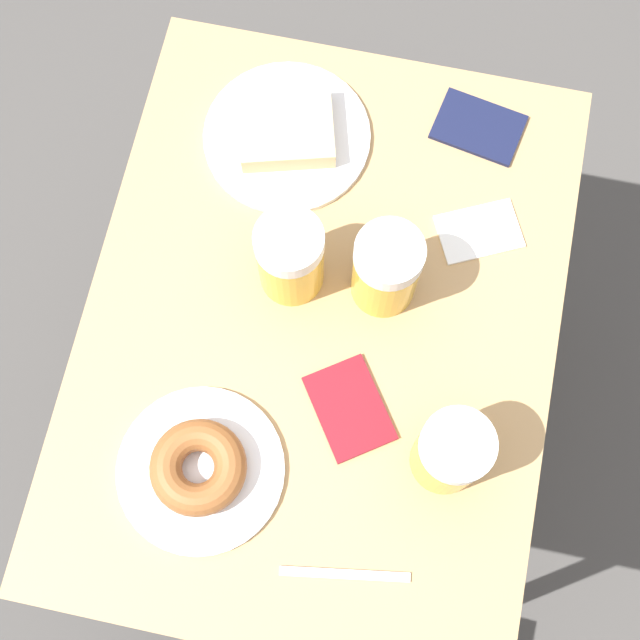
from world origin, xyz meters
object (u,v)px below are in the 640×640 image
object	(u,v)px
fork	(345,574)
passport_far_edge	(478,127)
plate_with_cake	(287,133)
napkin_folded	(479,232)
beer_mug_left	(386,270)
beer_mug_center	(290,258)
beer_mug_right	(451,453)
plate_with_donut	(199,468)
passport_near_edge	(350,408)

from	to	relation	value
fork	passport_far_edge	size ratio (longest dim) A/B	1.19
plate_with_cake	napkin_folded	world-z (taller)	plate_with_cake
beer_mug_left	beer_mug_center	size ratio (longest dim) A/B	1.00
beer_mug_left	beer_mug_right	size ratio (longest dim) A/B	1.00
plate_with_donut	beer_mug_left	xyz separation A→B (m)	(-0.19, -0.30, 0.05)
beer_mug_left	napkin_folded	distance (m)	0.18
fork	passport_far_edge	distance (m)	0.67
beer_mug_right	beer_mug_center	bearing A→B (deg)	-40.14
beer_mug_center	passport_far_edge	distance (m)	0.37
plate_with_donut	fork	world-z (taller)	plate_with_donut
napkin_folded	fork	world-z (taller)	same
plate_with_donut	passport_far_edge	world-z (taller)	plate_with_donut
beer_mug_right	napkin_folded	size ratio (longest dim) A/B	1.07
napkin_folded	plate_with_donut	bearing A→B (deg)	53.22
beer_mug_center	beer_mug_right	xyz separation A→B (m)	(-0.25, 0.21, 0.00)
plate_with_cake	passport_near_edge	bearing A→B (deg)	114.11
beer_mug_right	passport_far_edge	bearing A→B (deg)	-86.46
fork	passport_far_edge	xyz separation A→B (m)	(-0.07, -0.66, 0.00)
plate_with_cake	passport_far_edge	distance (m)	0.28
plate_with_cake	napkin_folded	bearing A→B (deg)	163.33
beer_mug_center	passport_near_edge	xyz separation A→B (m)	(-0.12, 0.17, -0.07)
plate_with_cake	beer_mug_right	distance (m)	0.52
fork	passport_far_edge	world-z (taller)	passport_far_edge
beer_mug_left	passport_near_edge	distance (m)	0.19
plate_with_donut	beer_mug_left	world-z (taller)	beer_mug_left
plate_with_cake	beer_mug_center	distance (m)	0.22
beer_mug_left	passport_far_edge	distance (m)	0.30
beer_mug_center	plate_with_cake	bearing A→B (deg)	-75.74
beer_mug_right	plate_with_cake	bearing A→B (deg)	-54.18
beer_mug_center	beer_mug_right	distance (m)	0.33
passport_far_edge	beer_mug_right	bearing A→B (deg)	93.54
beer_mug_center	beer_mug_right	bearing A→B (deg)	139.86
beer_mug_left	beer_mug_right	world-z (taller)	same
plate_with_cake	beer_mug_right	size ratio (longest dim) A/B	1.68
beer_mug_left	passport_far_edge	xyz separation A→B (m)	(-0.09, -0.27, -0.07)
plate_with_cake	plate_with_donut	world-z (taller)	plate_with_donut
plate_with_cake	fork	bearing A→B (deg)	109.20
beer_mug_left	passport_far_edge	size ratio (longest dim) A/B	1.04
passport_near_edge	plate_with_cake	bearing A→B (deg)	-65.89
plate_with_donut	beer_mug_center	size ratio (longest dim) A/B	1.52
beer_mug_center	fork	bearing A→B (deg)	111.82
beer_mug_center	fork	distance (m)	0.42
fork	beer_mug_right	bearing A→B (deg)	-120.42
plate_with_donut	beer_mug_left	distance (m)	0.36
plate_with_donut	passport_far_edge	size ratio (longest dim) A/B	1.58
fork	plate_with_donut	bearing A→B (deg)	-23.14
fork	passport_near_edge	distance (m)	0.21
beer_mug_center	napkin_folded	bearing A→B (deg)	-154.08
beer_mug_left	plate_with_cake	bearing A→B (deg)	-47.87
plate_with_cake	beer_mug_right	world-z (taller)	beer_mug_right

